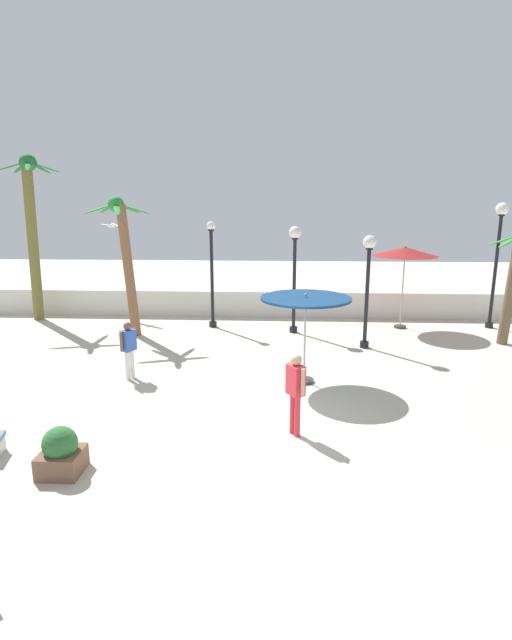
{
  "coord_description": "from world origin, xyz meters",
  "views": [
    {
      "loc": [
        0.68,
        -9.83,
        4.64
      ],
      "look_at": [
        0.0,
        3.41,
        1.4
      ],
      "focal_mm": 28.18,
      "sensor_mm": 36.0,
      "label": 1
    }
  ],
  "objects": [
    {
      "name": "lamp_post_3",
      "position": [
        8.31,
        8.42,
        3.03
      ],
      "size": [
        0.43,
        0.43,
        4.48
      ],
      "color": "black",
      "rests_on": "ground_plane"
    },
    {
      "name": "boundary_wall",
      "position": [
        0.0,
        9.75,
        0.51
      ],
      "size": [
        25.2,
        0.3,
        1.02
      ],
      "primitive_type": "cube",
      "color": "silver",
      "rests_on": "ground_plane"
    },
    {
      "name": "patio_umbrella_1",
      "position": [
        1.29,
        2.45,
        2.05
      ],
      "size": [
        2.27,
        2.27,
        2.34
      ],
      "color": "#333338",
      "rests_on": "ground_plane"
    },
    {
      "name": "lamp_post_0",
      "position": [
        -1.83,
        8.01,
        2.1
      ],
      "size": [
        0.3,
        0.3,
        3.83
      ],
      "color": "black",
      "rests_on": "ground_plane"
    },
    {
      "name": "patio_umbrella_2",
      "position": [
        5.04,
        8.23,
        2.76
      ],
      "size": [
        2.31,
        2.31,
        3.0
      ],
      "color": "#333338",
      "rests_on": "ground_plane"
    },
    {
      "name": "ground_plane",
      "position": [
        0.0,
        0.0,
        0.0
      ],
      "size": [
        56.0,
        56.0,
        0.0
      ],
      "primitive_type": "plane",
      "color": "beige"
    },
    {
      "name": "lamp_post_1",
      "position": [
        1.12,
        7.39,
        2.48
      ],
      "size": [
        0.42,
        0.42,
        3.71
      ],
      "color": "black",
      "rests_on": "ground_plane"
    },
    {
      "name": "guest_0",
      "position": [
        -3.26,
        2.46,
        0.92
      ],
      "size": [
        0.38,
        0.5,
        1.53
      ],
      "color": "silver",
      "rests_on": "ground_plane"
    },
    {
      "name": "lamp_post_2",
      "position": [
        3.34,
        5.64,
        2.33
      ],
      "size": [
        0.41,
        0.41,
        3.54
      ],
      "color": "black",
      "rests_on": "ground_plane"
    },
    {
      "name": "palm_tree_0",
      "position": [
        -4.56,
        6.74,
        2.88
      ],
      "size": [
        2.11,
        2.11,
        4.7
      ],
      "color": "brown",
      "rests_on": "ground_plane"
    },
    {
      "name": "palm_tree_1",
      "position": [
        -8.71,
        8.84,
        3.7
      ],
      "size": [
        2.32,
        2.34,
        6.2
      ],
      "color": "brown",
      "rests_on": "ground_plane"
    },
    {
      "name": "seagull_0",
      "position": [
        -6.1,
        10.09,
        3.56
      ],
      "size": [
        1.18,
        0.89,
        0.18
      ],
      "color": "white"
    },
    {
      "name": "guest_1",
      "position": [
        0.98,
        -0.53,
        1.03
      ],
      "size": [
        0.4,
        0.48,
        1.7
      ],
      "color": "#D8333F",
      "rests_on": "ground_plane"
    },
    {
      "name": "planter",
      "position": [
        -3.07,
        -2.19,
        0.38
      ],
      "size": [
        0.7,
        0.7,
        0.85
      ],
      "color": "brown",
      "rests_on": "ground_plane"
    }
  ]
}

